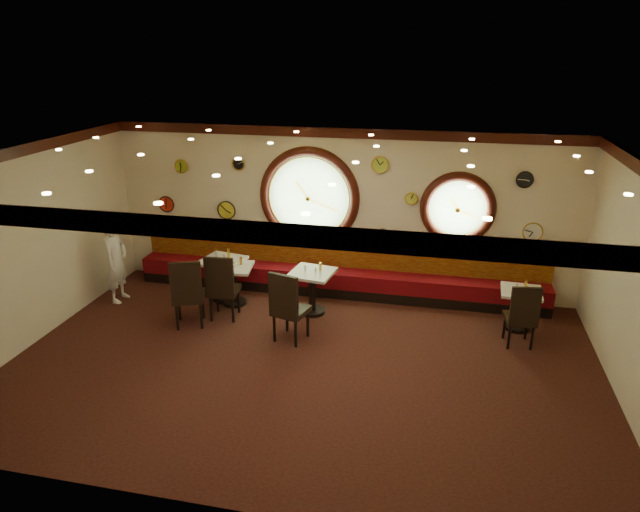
# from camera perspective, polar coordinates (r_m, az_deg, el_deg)

# --- Properties ---
(floor) EXTENTS (9.00, 6.00, 0.00)m
(floor) POSITION_cam_1_polar(r_m,az_deg,el_deg) (8.95, -1.71, -10.77)
(floor) COLOR black
(floor) RESTS_ON ground
(ceiling) EXTENTS (9.00, 6.00, 0.02)m
(ceiling) POSITION_cam_1_polar(r_m,az_deg,el_deg) (7.78, -1.96, 9.80)
(ceiling) COLOR gold
(ceiling) RESTS_ON wall_back
(wall_back) EXTENTS (9.00, 0.02, 3.20)m
(wall_back) POSITION_cam_1_polar(r_m,az_deg,el_deg) (11.01, 1.98, 4.46)
(wall_back) COLOR beige
(wall_back) RESTS_ON floor
(wall_front) EXTENTS (9.00, 0.02, 3.20)m
(wall_front) POSITION_cam_1_polar(r_m,az_deg,el_deg) (5.68, -9.37, -12.22)
(wall_front) COLOR beige
(wall_front) RESTS_ON floor
(wall_left) EXTENTS (0.02, 6.00, 3.20)m
(wall_left) POSITION_cam_1_polar(r_m,az_deg,el_deg) (10.25, -27.04, 0.92)
(wall_left) COLOR beige
(wall_left) RESTS_ON floor
(molding_back) EXTENTS (9.00, 0.10, 0.18)m
(molding_back) POSITION_cam_1_polar(r_m,az_deg,el_deg) (10.64, 2.03, 12.22)
(molding_back) COLOR black
(molding_back) RESTS_ON wall_back
(molding_front) EXTENTS (9.00, 0.10, 0.18)m
(molding_front) POSITION_cam_1_polar(r_m,az_deg,el_deg) (5.08, -10.15, 2.58)
(molding_front) COLOR black
(molding_front) RESTS_ON wall_back
(molding_left) EXTENTS (0.10, 6.00, 0.18)m
(molding_left) POSITION_cam_1_polar(r_m,az_deg,el_deg) (9.87, -28.23, 9.18)
(molding_left) COLOR black
(molding_left) RESTS_ON wall_back
(banquette_base) EXTENTS (8.00, 0.55, 0.20)m
(banquette_base) POSITION_cam_1_polar(r_m,az_deg,el_deg) (11.26, 1.63, -3.29)
(banquette_base) COLOR black
(banquette_base) RESTS_ON floor
(banquette_seat) EXTENTS (8.00, 0.55, 0.30)m
(banquette_seat) POSITION_cam_1_polar(r_m,az_deg,el_deg) (11.16, 1.64, -2.11)
(banquette_seat) COLOR #5C0710
(banquette_seat) RESTS_ON banquette_base
(banquette_back) EXTENTS (8.00, 0.10, 0.55)m
(banquette_back) POSITION_cam_1_polar(r_m,az_deg,el_deg) (11.22, 1.88, 0.20)
(banquette_back) COLOR #621407
(banquette_back) RESTS_ON wall_back
(porthole_left_glass) EXTENTS (1.66, 0.02, 1.66)m
(porthole_left_glass) POSITION_cam_1_polar(r_m,az_deg,el_deg) (11.06, -1.08, 5.88)
(porthole_left_glass) COLOR #8EBD71
(porthole_left_glass) RESTS_ON wall_back
(porthole_left_frame) EXTENTS (1.98, 0.18, 1.98)m
(porthole_left_frame) POSITION_cam_1_polar(r_m,az_deg,el_deg) (11.04, -1.10, 5.86)
(porthole_left_frame) COLOR black
(porthole_left_frame) RESTS_ON wall_back
(porthole_left_ring) EXTENTS (1.61, 0.03, 1.61)m
(porthole_left_ring) POSITION_cam_1_polar(r_m,az_deg,el_deg) (11.01, -1.13, 5.82)
(porthole_left_ring) COLOR gold
(porthole_left_ring) RESTS_ON wall_back
(porthole_right_glass) EXTENTS (1.10, 0.02, 1.10)m
(porthole_right_glass) POSITION_cam_1_polar(r_m,az_deg,el_deg) (10.79, 13.60, 4.65)
(porthole_right_glass) COLOR #8EBD71
(porthole_right_glass) RESTS_ON wall_back
(porthole_right_frame) EXTENTS (1.38, 0.18, 1.38)m
(porthole_right_frame) POSITION_cam_1_polar(r_m,az_deg,el_deg) (10.77, 13.60, 4.63)
(porthole_right_frame) COLOR black
(porthole_right_frame) RESTS_ON wall_back
(porthole_right_ring) EXTENTS (1.09, 0.03, 1.09)m
(porthole_right_ring) POSITION_cam_1_polar(r_m,az_deg,el_deg) (10.75, 13.60, 4.59)
(porthole_right_ring) COLOR gold
(porthole_right_ring) RESTS_ON wall_back
(wall_clock_0) EXTENTS (0.36, 0.03, 0.36)m
(wall_clock_0) POSITION_cam_1_polar(r_m,az_deg,el_deg) (11.62, -9.32, 4.55)
(wall_clock_0) COLOR gold
(wall_clock_0) RESTS_ON wall_back
(wall_clock_1) EXTENTS (0.24, 0.03, 0.24)m
(wall_clock_1) POSITION_cam_1_polar(r_m,az_deg,el_deg) (10.97, 6.29, 2.10)
(wall_clock_1) COLOR red
(wall_clock_1) RESTS_ON wall_back
(wall_clock_2) EXTENTS (0.32, 0.03, 0.32)m
(wall_clock_2) POSITION_cam_1_polar(r_m,az_deg,el_deg) (12.13, -15.08, 5.04)
(wall_clock_2) COLOR red
(wall_clock_2) RESTS_ON wall_back
(wall_clock_3) EXTENTS (0.30, 0.03, 0.30)m
(wall_clock_3) POSITION_cam_1_polar(r_m,az_deg,el_deg) (10.64, 6.03, 9.06)
(wall_clock_3) COLOR #B3CE40
(wall_clock_3) RESTS_ON wall_back
(wall_clock_4) EXTENTS (0.28, 0.03, 0.28)m
(wall_clock_4) POSITION_cam_1_polar(r_m,az_deg,el_deg) (10.70, 19.79, 7.21)
(wall_clock_4) COLOR black
(wall_clock_4) RESTS_ON wall_back
(wall_clock_5) EXTENTS (0.26, 0.03, 0.26)m
(wall_clock_5) POSITION_cam_1_polar(r_m,az_deg,el_deg) (11.78, -13.69, 8.71)
(wall_clock_5) COLOR #9BB524
(wall_clock_5) RESTS_ON wall_back
(wall_clock_6) EXTENTS (0.22, 0.03, 0.22)m
(wall_clock_6) POSITION_cam_1_polar(r_m,az_deg,el_deg) (10.73, 9.11, 5.71)
(wall_clock_6) COLOR #D4DE4A
(wall_clock_6) RESTS_ON wall_back
(wall_clock_7) EXTENTS (0.34, 0.03, 0.34)m
(wall_clock_7) POSITION_cam_1_polar(r_m,az_deg,el_deg) (10.97, 20.49, 2.27)
(wall_clock_7) COLOR white
(wall_clock_7) RESTS_ON wall_back
(wall_clock_8) EXTENTS (0.24, 0.03, 0.24)m
(wall_clock_8) POSITION_cam_1_polar(r_m,az_deg,el_deg) (11.29, -8.16, 9.11)
(wall_clock_8) COLOR black
(wall_clock_8) RESTS_ON wall_back
(wall_clock_9) EXTENTS (0.20, 0.03, 0.20)m
(wall_clock_9) POSITION_cam_1_polar(r_m,az_deg,el_deg) (11.56, -7.39, 3.02)
(wall_clock_9) COLOR silver
(wall_clock_9) RESTS_ON wall_back
(table_a) EXTENTS (0.87, 0.87, 0.82)m
(table_a) POSITION_cam_1_polar(r_m,az_deg,el_deg) (11.01, -9.68, -1.81)
(table_a) COLOR black
(table_a) RESTS_ON floor
(table_b) EXTENTS (0.78, 0.78, 0.76)m
(table_b) POSITION_cam_1_polar(r_m,az_deg,el_deg) (10.79, -8.62, -2.42)
(table_b) COLOR black
(table_b) RESTS_ON floor
(table_c) EXTENTS (0.84, 0.84, 0.81)m
(table_c) POSITION_cam_1_polar(r_m,az_deg,el_deg) (10.31, -0.79, -3.12)
(table_c) COLOR black
(table_c) RESTS_ON floor
(table_d) EXTENTS (0.70, 0.70, 0.73)m
(table_d) POSITION_cam_1_polar(r_m,az_deg,el_deg) (10.33, 19.33, -4.62)
(table_d) COLOR black
(table_d) RESTS_ON floor
(chair_a) EXTENTS (0.67, 0.67, 0.77)m
(chair_a) POSITION_cam_1_polar(r_m,az_deg,el_deg) (9.98, -13.13, -3.25)
(chair_a) COLOR black
(chair_a) RESTS_ON floor
(chair_b) EXTENTS (0.56, 0.56, 0.76)m
(chair_b) POSITION_cam_1_polar(r_m,az_deg,el_deg) (10.13, -9.81, -2.72)
(chair_b) COLOR black
(chair_b) RESTS_ON floor
(chair_c) EXTENTS (0.64, 0.64, 0.77)m
(chair_c) POSITION_cam_1_polar(r_m,az_deg,el_deg) (9.26, -3.30, -4.70)
(chair_c) COLOR black
(chair_c) RESTS_ON floor
(chair_d) EXTENTS (0.52, 0.52, 0.68)m
(chair_d) POSITION_cam_1_polar(r_m,az_deg,el_deg) (9.67, 19.59, -5.30)
(chair_d) COLOR black
(chair_d) RESTS_ON floor
(condiment_a_salt) EXTENTS (0.04, 0.04, 0.10)m
(condiment_a_salt) POSITION_cam_1_polar(r_m,az_deg,el_deg) (11.02, -10.32, 0.15)
(condiment_a_salt) COLOR #B9B9BD
(condiment_a_salt) RESTS_ON table_a
(condiment_b_salt) EXTENTS (0.04, 0.04, 0.10)m
(condiment_b_salt) POSITION_cam_1_polar(r_m,az_deg,el_deg) (10.68, -8.92, -0.76)
(condiment_b_salt) COLOR silver
(condiment_b_salt) RESTS_ON table_b
(condiment_c_salt) EXTENTS (0.04, 0.04, 0.11)m
(condiment_c_salt) POSITION_cam_1_polar(r_m,az_deg,el_deg) (10.22, -1.48, -1.19)
(condiment_c_salt) COLOR silver
(condiment_c_salt) RESTS_ON table_c
(condiment_d_salt) EXTENTS (0.04, 0.04, 0.11)m
(condiment_d_salt) POSITION_cam_1_polar(r_m,az_deg,el_deg) (10.20, 19.09, -2.94)
(condiment_d_salt) COLOR silver
(condiment_d_salt) RESTS_ON table_d
(condiment_a_pepper) EXTENTS (0.04, 0.04, 0.10)m
(condiment_a_pepper) POSITION_cam_1_polar(r_m,az_deg,el_deg) (10.84, -9.58, -0.15)
(condiment_a_pepper) COLOR #BDBCC1
(condiment_a_pepper) RESTS_ON table_a
(condiment_b_pepper) EXTENTS (0.03, 0.03, 0.09)m
(condiment_b_pepper) POSITION_cam_1_polar(r_m,az_deg,el_deg) (10.66, -8.58, -0.82)
(condiment_b_pepper) COLOR silver
(condiment_b_pepper) RESTS_ON table_b
(condiment_c_pepper) EXTENTS (0.03, 0.03, 0.09)m
(condiment_c_pepper) POSITION_cam_1_polar(r_m,az_deg,el_deg) (10.15, -0.46, -1.37)
(condiment_c_pepper) COLOR silver
(condiment_c_pepper) RESTS_ON table_c
(condiment_d_pepper) EXTENTS (0.04, 0.04, 0.11)m
(condiment_d_pepper) POSITION_cam_1_polar(r_m,az_deg,el_deg) (10.15, 19.96, -3.17)
(condiment_d_pepper) COLOR silver
(condiment_d_pepper) RESTS_ON table_d
(condiment_a_bottle) EXTENTS (0.05, 0.05, 0.17)m
(condiment_a_bottle) POSITION_cam_1_polar(r_m,az_deg,el_deg) (10.95, -9.11, 0.29)
(condiment_a_bottle) COLOR yellow
(condiment_a_bottle) RESTS_ON table_a
(condiment_b_bottle) EXTENTS (0.05, 0.05, 0.15)m
(condiment_b_bottle) POSITION_cam_1_polar(r_m,az_deg,el_deg) (10.72, -7.92, -0.49)
(condiment_b_bottle) COLOR orange
(condiment_b_bottle) RESTS_ON table_b
(condiment_c_bottle) EXTENTS (0.05, 0.05, 0.15)m
(condiment_c_bottle) POSITION_cam_1_polar(r_m,az_deg,el_deg) (10.21, 0.04, -1.08)
(condiment_c_bottle) COLOR gold
(condiment_c_bottle) RESTS_ON table_c
(condiment_d_bottle) EXTENTS (0.05, 0.05, 0.17)m
(condiment_d_bottle) POSITION_cam_1_polar(r_m,az_deg,el_deg) (10.24, 19.87, -2.76)
(condiment_d_bottle) COLOR gold
(condiment_d_bottle) RESTS_ON table_d
(waiter) EXTENTS (0.38, 0.58, 1.60)m
(waiter) POSITION_cam_1_polar(r_m,az_deg,el_deg) (11.38, -19.72, -0.48)
(waiter) COLOR white
(waiter) RESTS_ON floor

